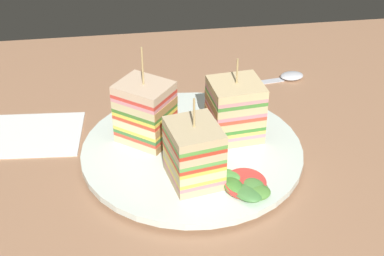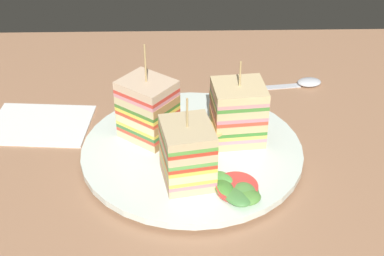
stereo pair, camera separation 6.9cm
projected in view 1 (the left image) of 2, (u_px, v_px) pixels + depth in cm
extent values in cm
cube|color=#A47555|center=(192.00, 163.00, 71.99)|extent=(110.29, 80.00, 1.80)
cylinder|color=white|center=(192.00, 155.00, 71.29)|extent=(17.44, 17.44, 0.70)
cylinder|color=white|center=(192.00, 150.00, 70.86)|extent=(28.13, 28.13, 0.86)
cube|color=#E1B78A|center=(194.00, 175.00, 65.12)|extent=(6.67, 7.36, 0.98)
cube|color=#9E7242|center=(185.00, 160.00, 67.59)|extent=(5.39, 1.28, 0.98)
cube|color=pink|center=(194.00, 170.00, 64.71)|extent=(6.67, 7.36, 0.49)
cube|color=#F8D84B|center=(194.00, 167.00, 64.44)|extent=(6.67, 7.36, 0.49)
cube|color=beige|center=(194.00, 162.00, 64.03)|extent=(6.67, 7.36, 0.98)
cube|color=#B2844C|center=(185.00, 147.00, 66.50)|extent=(5.39, 1.28, 0.98)
cube|color=#EECF4B|center=(194.00, 157.00, 63.62)|extent=(6.67, 7.36, 0.49)
cube|color=red|center=(194.00, 154.00, 63.35)|extent=(6.67, 7.36, 0.49)
cube|color=#62AE50|center=(194.00, 150.00, 63.08)|extent=(6.67, 7.36, 0.49)
cube|color=beige|center=(194.00, 145.00, 62.67)|extent=(6.67, 7.36, 0.98)
cube|color=#B2844C|center=(185.00, 130.00, 65.14)|extent=(5.39, 1.28, 0.98)
cube|color=red|center=(194.00, 139.00, 62.26)|extent=(6.67, 7.36, 0.49)
cube|color=#5CA543|center=(194.00, 136.00, 61.99)|extent=(6.67, 7.36, 0.49)
cube|color=#D2BA8A|center=(194.00, 130.00, 61.58)|extent=(6.67, 7.36, 0.98)
cylinder|color=tan|center=(194.00, 113.00, 60.31)|extent=(0.24, 0.24, 3.61)
cube|color=#D8B67E|center=(234.00, 131.00, 72.82)|extent=(7.00, 6.58, 1.03)
cube|color=#B2844C|center=(211.00, 134.00, 72.18)|extent=(0.85, 5.83, 1.03)
cube|color=pink|center=(234.00, 126.00, 72.39)|extent=(7.00, 6.58, 0.51)
cube|color=#F2C35D|center=(235.00, 123.00, 72.11)|extent=(7.00, 6.58, 0.51)
cube|color=#3E8732|center=(235.00, 120.00, 71.83)|extent=(7.00, 6.58, 0.51)
cube|color=#D6B87F|center=(235.00, 115.00, 71.40)|extent=(7.00, 6.58, 1.03)
cube|color=#B2844C|center=(211.00, 118.00, 70.76)|extent=(0.85, 5.83, 1.03)
cube|color=#D24C34|center=(235.00, 110.00, 70.97)|extent=(7.00, 6.58, 0.51)
cube|color=pink|center=(235.00, 106.00, 70.69)|extent=(7.00, 6.58, 0.51)
cube|color=#D6BF8B|center=(236.00, 101.00, 70.26)|extent=(7.00, 6.58, 1.03)
cube|color=#9E7242|center=(212.00, 104.00, 69.62)|extent=(0.85, 5.83, 1.03)
cube|color=#4A8E37|center=(236.00, 96.00, 69.83)|extent=(7.00, 6.58, 0.51)
cube|color=#DA9191|center=(236.00, 92.00, 69.55)|extent=(7.00, 6.58, 0.51)
cube|color=beige|center=(236.00, 87.00, 69.12)|extent=(7.00, 6.58, 1.03)
cylinder|color=tan|center=(237.00, 71.00, 67.90)|extent=(0.24, 0.24, 3.35)
cube|color=beige|center=(146.00, 135.00, 72.05)|extent=(8.33, 8.15, 1.04)
cube|color=#9E7242|center=(167.00, 142.00, 70.74)|extent=(3.43, 4.25, 1.04)
cube|color=#E14B36|center=(146.00, 130.00, 71.63)|extent=(8.33, 8.15, 0.49)
cube|color=#458441|center=(146.00, 127.00, 71.36)|extent=(8.33, 8.15, 0.49)
cube|color=#FAD851|center=(146.00, 124.00, 71.09)|extent=(8.33, 8.15, 0.49)
cube|color=beige|center=(145.00, 119.00, 70.66)|extent=(8.33, 8.15, 1.04)
cube|color=#B2844C|center=(166.00, 126.00, 69.35)|extent=(3.43, 4.25, 1.04)
cube|color=#D7482E|center=(145.00, 114.00, 70.24)|extent=(8.33, 8.15, 0.49)
cube|color=#F5D84D|center=(145.00, 111.00, 69.97)|extent=(8.33, 8.15, 0.49)
cube|color=#477F2F|center=(145.00, 107.00, 69.70)|extent=(8.33, 8.15, 0.49)
cube|color=beige|center=(144.00, 102.00, 69.28)|extent=(8.33, 8.15, 1.04)
cube|color=#B2844C|center=(166.00, 109.00, 67.96)|extent=(3.43, 4.25, 1.04)
cube|color=pink|center=(144.00, 97.00, 68.85)|extent=(8.33, 8.15, 0.49)
cube|color=#DE4034|center=(144.00, 93.00, 68.58)|extent=(8.33, 8.15, 0.49)
cube|color=beige|center=(144.00, 88.00, 68.16)|extent=(8.33, 8.15, 1.04)
cylinder|color=tan|center=(142.00, 66.00, 66.49)|extent=(0.24, 0.24, 4.97)
cylinder|color=#E4CB74|center=(206.00, 145.00, 70.59)|extent=(5.49, 5.52, 1.08)
cylinder|color=#EBC063|center=(204.00, 144.00, 70.18)|extent=(4.40, 4.39, 0.58)
cylinder|color=#EBC769|center=(206.00, 132.00, 71.82)|extent=(4.19, 4.19, 0.54)
cylinder|color=tan|center=(203.00, 131.00, 71.33)|extent=(3.77, 3.81, 0.94)
cylinder|color=#E0CA70|center=(205.00, 130.00, 71.18)|extent=(5.73, 5.73, 0.83)
cylinder|color=#E6BC68|center=(208.00, 128.00, 69.48)|extent=(5.20, 5.19, 0.83)
ellipsoid|color=#5AB04D|center=(229.00, 177.00, 64.62)|extent=(4.34, 4.38, 1.35)
ellipsoid|color=#4D8F46|center=(247.00, 192.00, 62.40)|extent=(4.47, 5.04, 1.45)
ellipsoid|color=#569645|center=(255.00, 186.00, 63.29)|extent=(3.86, 4.12, 1.28)
ellipsoid|color=#56953D|center=(256.00, 192.00, 62.42)|extent=(3.66, 3.03, 1.26)
ellipsoid|color=#4A8F38|center=(233.00, 186.00, 63.28)|extent=(3.10, 4.08, 1.23)
cylinder|color=#D43D36|center=(245.00, 184.00, 63.57)|extent=(4.87, 4.88, 0.89)
cube|color=silver|center=(250.00, 84.00, 87.48)|extent=(11.21, 2.60, 0.25)
ellipsoid|color=silver|center=(292.00, 76.00, 88.85)|extent=(4.08, 3.17, 1.00)
cube|color=white|center=(30.00, 134.00, 75.51)|extent=(14.55, 11.48, 0.50)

